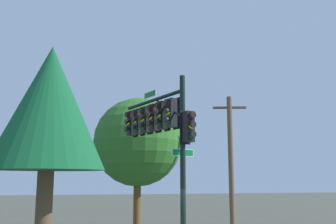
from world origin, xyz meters
The scene contains 4 objects.
signal_pole_assembly centered at (1.51, 0.57, 4.93)m, with size 4.75×2.14×6.65m.
utility_pole centered at (5.64, -4.21, 3.77)m, with size 0.58×1.77×7.26m.
tree_near centered at (-4.18, 4.35, 4.44)m, with size 2.62×2.62×5.96m.
tree_mid centered at (7.87, 0.43, 4.90)m, with size 4.94×4.94×7.38m.
Camera 1 is at (-13.12, 3.66, 2.85)m, focal length 40.34 mm.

